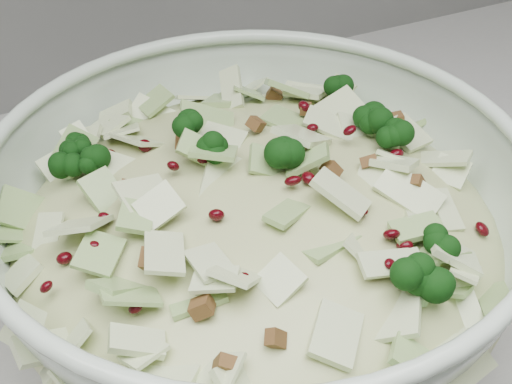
% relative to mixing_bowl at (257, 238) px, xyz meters
% --- Properties ---
extents(mixing_bowl, '(0.45, 0.45, 0.15)m').
position_rel_mixing_bowl_xyz_m(mixing_bowl, '(0.00, 0.00, 0.00)').
color(mixing_bowl, silver).
rests_on(mixing_bowl, counter).
extents(salad, '(0.44, 0.44, 0.15)m').
position_rel_mixing_bowl_xyz_m(salad, '(-0.00, 0.00, 0.02)').
color(salad, '#C1CA8A').
rests_on(salad, mixing_bowl).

